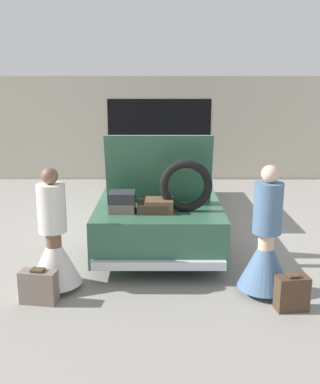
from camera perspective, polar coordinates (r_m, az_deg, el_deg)
The scene contains 7 objects.
ground_plane at distance 8.57m, azimuth 0.03°, elevation -4.14°, with size 40.00×40.00×0.00m, color gray.
garage_wall_back at distance 12.40m, azimuth 0.07°, elevation 8.01°, with size 12.00×0.14×2.80m.
car at distance 8.40m, azimuth 0.03°, elevation -0.18°, with size 1.92×5.25×1.89m.
person_left at distance 5.98m, azimuth -13.17°, elevation -6.83°, with size 0.68×0.68×1.62m.
person_right at distance 5.85m, azimuth 13.40°, elevation -7.11°, with size 0.68×0.68×1.67m.
suitcase_beside_left_person at distance 5.79m, azimuth -15.00°, elevation -11.53°, with size 0.47×0.26×0.44m.
suitcase_beside_right_person at distance 5.66m, azimuth 16.56°, elevation -12.21°, with size 0.40×0.26×0.45m.
Camera 1 is at (0.02, -8.16, 2.64)m, focal length 42.00 mm.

